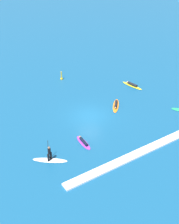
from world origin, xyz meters
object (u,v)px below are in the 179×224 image
object	(u,v)px
surfer_on_white_board	(50,158)
surfer_on_yellow_board	(132,85)
surfer_on_orange_board	(116,105)
surfer_on_purple_board	(83,142)
marker_buoy	(61,78)

from	to	relation	value
surfer_on_white_board	surfer_on_yellow_board	bearing A→B (deg)	-116.70
surfer_on_orange_board	surfer_on_yellow_board	xyz separation A→B (m)	(4.91, 2.92, 0.03)
surfer_on_white_board	surfer_on_purple_board	size ratio (longest dim) A/B	1.13
surfer_on_white_board	marker_buoy	bearing A→B (deg)	-84.36
surfer_on_white_board	surfer_on_purple_board	world-z (taller)	surfer_on_white_board
surfer_on_purple_board	surfer_on_orange_board	distance (m)	8.06
surfer_on_purple_board	surfer_on_yellow_board	bearing A→B (deg)	-55.78
surfer_on_purple_board	surfer_on_yellow_board	world-z (taller)	surfer_on_yellow_board
surfer_on_white_board	marker_buoy	size ratio (longest dim) A/B	2.33
surfer_on_yellow_board	marker_buoy	distance (m)	9.63
surfer_on_orange_board	marker_buoy	distance (m)	9.94
surfer_on_yellow_board	surfer_on_white_board	bearing A→B (deg)	104.44
surfer_on_orange_board	surfer_on_yellow_board	size ratio (longest dim) A/B	0.87
surfer_on_white_board	marker_buoy	world-z (taller)	surfer_on_white_board
surfer_on_orange_board	surfer_on_white_board	bearing A→B (deg)	-26.48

